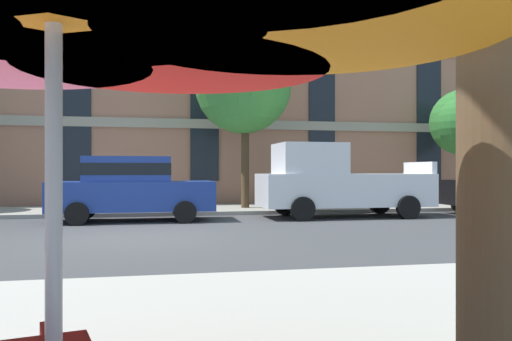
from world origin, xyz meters
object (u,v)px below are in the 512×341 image
(street_tree_middle, at_px, (243,85))
(pickup_white, at_px, (337,183))
(sedan_blue, at_px, (131,187))
(street_tree_right, at_px, (463,123))

(street_tree_middle, bearing_deg, pickup_white, -50.09)
(street_tree_middle, bearing_deg, sedan_blue, -142.19)
(sedan_blue, xyz_separation_m, street_tree_right, (12.22, 3.07, 2.25))
(sedan_blue, bearing_deg, street_tree_right, 14.10)
(street_tree_right, bearing_deg, sedan_blue, -165.90)
(sedan_blue, distance_m, street_tree_right, 12.80)
(pickup_white, relative_size, street_tree_right, 1.13)
(pickup_white, xyz_separation_m, street_tree_right, (6.24, 3.07, 2.18))
(sedan_blue, xyz_separation_m, pickup_white, (5.98, 0.00, 0.08))
(sedan_blue, xyz_separation_m, street_tree_middle, (3.63, 2.81, 3.39))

